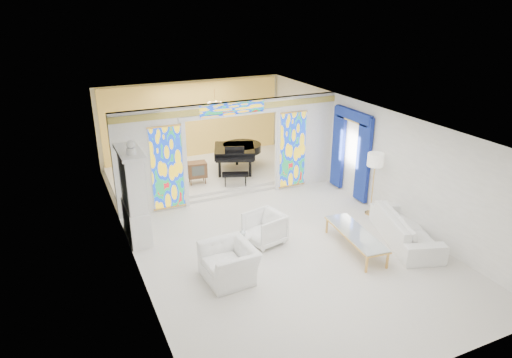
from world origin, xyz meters
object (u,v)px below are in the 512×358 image
china_cabinet (134,196)px  grand_piano (238,150)px  armchair_left (229,263)px  sofa (406,228)px  coffee_table (356,234)px  tv_console (197,170)px  armchair_right (265,228)px

china_cabinet → grand_piano: (4.13, 3.16, -0.29)m
armchair_left → china_cabinet: bearing=-155.2°
sofa → armchair_left: bearing=104.7°
china_cabinet → sofa: (6.17, -3.04, -0.80)m
coffee_table → grand_piano: size_ratio=0.81×
armchair_left → tv_console: 5.33m
coffee_table → armchair_right: bearing=146.6°
armchair_right → tv_console: size_ratio=1.24×
china_cabinet → grand_piano: 5.21m
coffee_table → tv_console: (-2.33, 5.37, 0.21)m
armchair_right → coffee_table: armchair_right is taller
china_cabinet → armchair_left: (1.48, -2.73, -0.78)m
armchair_left → coffee_table: armchair_left is taller
sofa → coffee_table: 1.43m
coffee_table → grand_piano: 6.07m
armchair_left → sofa: bearing=82.5°
china_cabinet → coffee_table: (4.75, -2.86, -0.74)m
armchair_left → sofa: armchair_left is taller
sofa → tv_console: size_ratio=3.58×
grand_piano → armchair_left: bearing=-93.2°
armchair_right → grand_piano: 4.96m
coffee_table → sofa: bearing=-7.4°
sofa → china_cabinet: bearing=82.2°
sofa → grand_piano: 6.55m
china_cabinet → coffee_table: 5.59m
china_cabinet → coffee_table: bearing=-31.0°
coffee_table → tv_console: 5.85m
armchair_right → china_cabinet: bearing=-132.3°
armchair_left → coffee_table: (3.27, -0.13, 0.04)m
armchair_right → grand_piano: size_ratio=0.33×
china_cabinet → grand_piano: size_ratio=1.02×
grand_piano → tv_console: size_ratio=3.76×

